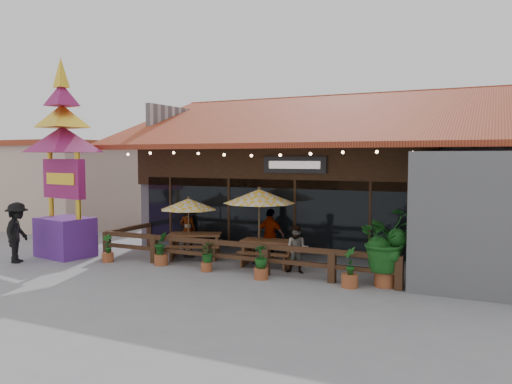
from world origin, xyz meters
The scene contains 19 objects.
ground centered at (0.00, 0.00, 0.00)m, with size 100.00×100.00×0.00m, color gray.
restaurant_building centered at (0.26, 6.61, 2.21)m, with size 15.50×14.73×6.09m.
patio_railing centered at (-2.25, -0.27, 0.61)m, with size 10.00×2.60×0.92m.
neighbor_building centered at (-15.00, 6.00, 2.14)m, with size 8.40×8.40×4.22m.
umbrella_left centered at (-3.97, 0.74, 1.84)m, with size 2.39×2.39×2.11m.
umbrella_right centered at (-1.36, 0.87, 2.18)m, with size 2.99×2.99×2.50m.
picnic_table_left centered at (-3.74, 0.77, 0.57)m, with size 2.23×2.12×0.85m.
picnic_table_right centered at (-0.99, 0.79, 0.55)m, with size 1.87×1.67×0.82m.
thai_sign_tower centered at (-7.96, -0.95, 3.88)m, with size 3.14×3.14×7.35m.
tropical_plant centered at (2.90, -0.28, 1.22)m, with size 2.04×2.03×2.13m.
diner_a centered at (-4.62, 1.66, 0.80)m, with size 0.59×0.38×1.61m, color #382212.
diner_b centered at (0.24, 0.13, 0.72)m, with size 0.70×0.54×1.43m, color #382212.
diner_c centered at (-1.13, 1.29, 0.88)m, with size 1.03×0.43×1.76m, color #382212.
pedestrian centered at (-8.59, -2.38, 0.99)m, with size 1.28×0.74×1.99m, color black.
planter_a centered at (-5.97, -1.05, 0.39)m, with size 0.38×0.38×0.93m.
planter_b centered at (-4.10, -0.68, 0.48)m, with size 0.48×0.50×1.07m.
planter_c centered at (-2.33, -0.80, 0.48)m, with size 0.62×0.58×0.85m.
planter_d centered at (-0.43, -0.99, 0.48)m, with size 0.53×0.53×0.99m.
planter_e centered at (2.07, -0.79, 0.46)m, with size 0.44×0.46×1.09m.
Camera 1 is at (5.42, -13.61, 3.45)m, focal length 35.00 mm.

